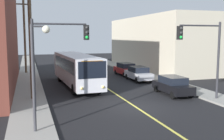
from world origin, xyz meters
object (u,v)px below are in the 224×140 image
Objects in this scene: city_bus at (76,68)px; utility_pole_near at (30,17)px; utility_pole_mid at (24,29)px; parked_car_black at (173,85)px; traffic_signal_right_corner at (202,46)px; parked_car_red at (126,69)px; traffic_signal_left_corner at (57,48)px; parked_car_silver at (138,73)px; street_lamp_left at (37,62)px; fire_hydrant at (176,81)px.

utility_pole_near reaches higher than city_bus.
utility_pole_mid is (-4.93, 11.08, 4.14)m from city_bus.
utility_pole_mid reaches higher than parked_car_black.
traffic_signal_right_corner reaches higher than city_bus.
city_bus is 9.28m from parked_car_red.
traffic_signal_left_corner reaches higher than parked_car_red.
street_lamp_left reaches higher than parked_car_silver.
traffic_signal_right_corner is (12.43, -4.39, -2.18)m from utility_pole_near.
city_bus is 7.47m from parked_car_silver.
parked_car_black is 13.02m from utility_pole_near.
traffic_signal_left_corner is 10.83m from traffic_signal_right_corner.
street_lamp_left is at bearing -88.58° from utility_pole_near.
utility_pole_near is 8.32m from street_lamp_left.
street_lamp_left is (-11.43, -6.26, 2.90)m from parked_car_black.
traffic_signal_right_corner is 1.09× the size of street_lamp_left.
fire_hydrant is (13.68, 9.55, -3.16)m from street_lamp_left.
parked_car_red is 0.42× the size of utility_pole_mid.
fire_hydrant is (9.49, -3.39, -1.23)m from city_bus.
city_bus is 2.04× the size of traffic_signal_left_corner.
fire_hydrant is (2.16, -4.50, -0.26)m from parked_car_silver.
traffic_signal_left_corner is at bearing 70.00° from street_lamp_left.
city_bus is 1.05× the size of utility_pole_near.
traffic_signal_right_corner reaches higher than fire_hydrant.
city_bus reaches higher than fire_hydrant.
fire_hydrant is at bearing 55.68° from parked_car_black.
parked_car_silver is 5.00m from fire_hydrant.
utility_pole_near reaches higher than traffic_signal_left_corner.
city_bus is at bearing 160.33° from fire_hydrant.
traffic_signal_left_corner is at bearing -134.83° from parked_car_silver.
parked_car_red is 0.74× the size of traffic_signal_right_corner.
parked_car_black is at bearing 13.32° from traffic_signal_left_corner.
utility_pole_near is at bearing 91.42° from street_lamp_left.
parked_car_red is 0.38× the size of utility_pole_near.
traffic_signal_left_corner and traffic_signal_right_corner have the same top height.
fire_hydrant is at bearing 24.78° from traffic_signal_left_corner.
parked_car_silver is at bearing 89.39° from parked_car_black.
parked_car_black is 0.74× the size of traffic_signal_right_corner.
parked_car_silver is at bearing 27.89° from utility_pole_near.
street_lamp_left is at bearing -129.34° from parked_car_silver.
utility_pole_near is 4.80m from traffic_signal_left_corner.
fire_hydrant is at bearing -64.30° from parked_car_silver.
utility_pole_mid is 1.93× the size of street_lamp_left.
parked_car_silver is 18.39m from street_lamp_left.
traffic_signal_right_corner reaches higher than parked_car_black.
utility_pole_mid is (-0.55, 16.18, -0.53)m from utility_pole_near.
parked_car_red is at bearing 57.85° from street_lamp_left.
street_lamp_left is 16.98m from fire_hydrant.
traffic_signal_right_corner is at bearing -86.08° from parked_car_silver.
city_bus is at bearing 72.95° from traffic_signal_left_corner.
street_lamp_left is (-11.60, -18.45, 2.90)m from parked_car_red.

